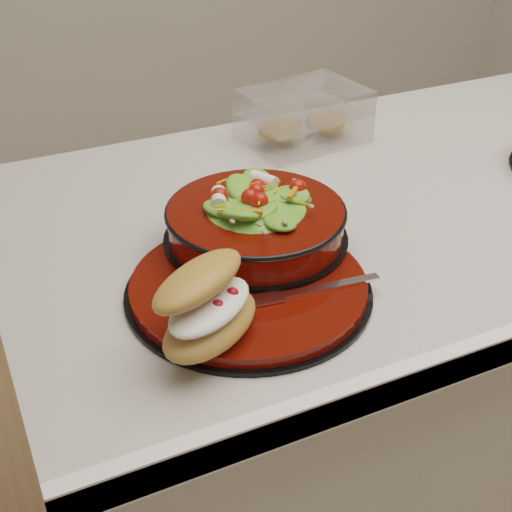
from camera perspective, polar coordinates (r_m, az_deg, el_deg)
name	(u,v)px	position (r m, az deg, el deg)	size (l,w,h in m)	color
island_counter	(366,395)	(1.43, 8.81, -10.97)	(1.24, 0.74, 0.90)	silver
dinner_plate	(249,287)	(0.90, -0.54, -2.51)	(0.32, 0.32, 0.02)	black
salad_bowl	(256,216)	(0.96, -0.03, 3.23)	(0.25, 0.25, 0.10)	black
croissant	(208,305)	(0.79, -3.87, -3.96)	(0.16, 0.16, 0.09)	#BB8439
fork	(311,290)	(0.88, 4.44, -2.72)	(0.17, 0.04, 0.00)	silver
pastry_box	(303,117)	(1.32, 3.80, 11.05)	(0.23, 0.18, 0.09)	white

